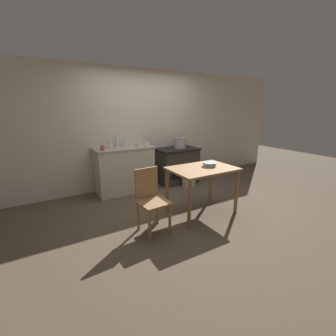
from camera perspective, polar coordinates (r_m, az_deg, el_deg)
The scene contains 15 objects.
ground_plane at distance 4.13m, azimuth 3.34°, elevation -9.80°, with size 14.00×14.00×0.00m, color brown.
wall_back at distance 5.16m, azimuth -6.41°, elevation 9.87°, with size 8.00×0.07×2.55m.
counter_cabinet at distance 4.80m, azimuth -11.00°, elevation -0.40°, with size 1.19×0.59×0.95m.
stove at distance 5.35m, azimuth 2.25°, elevation 0.74°, with size 0.96×0.63×0.82m.
work_table at distance 3.75m, azimuth 8.67°, elevation -1.69°, with size 1.06×0.74×0.79m.
chair at distance 3.24m, azimuth -4.38°, elevation -7.63°, with size 0.43×0.43×0.91m.
flour_sack at distance 5.09m, azimuth 5.29°, elevation -2.63°, with size 0.24×0.17×0.39m, color beige.
stock_pot at distance 5.29m, azimuth 3.08°, elevation 6.42°, with size 0.28×0.28×0.27m.
mixing_bowl_large at distance 3.82m, azimuth 10.48°, elevation 0.98°, with size 0.23×0.23×0.07m.
bottle_far_left at distance 4.66m, azimuth -14.49°, elevation 5.71°, with size 0.07×0.07×0.16m.
bottle_left at distance 4.74m, azimuth -12.84°, elevation 6.56°, with size 0.06×0.06×0.29m.
bottle_mid_left at distance 4.83m, azimuth -10.73°, elevation 6.43°, with size 0.07×0.07×0.20m.
cup_center_left at distance 4.67m, azimuth -5.27°, elevation 5.93°, with size 0.09×0.09×0.09m, color silver.
cup_center at distance 4.66m, azimuth -7.77°, elevation 5.83°, with size 0.09×0.09×0.09m, color beige.
cup_center_right at distance 4.45m, azimuth -16.28°, elevation 4.93°, with size 0.08×0.08×0.09m, color #B74C42.
Camera 1 is at (-2.10, -3.10, 1.75)m, focal length 24.00 mm.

